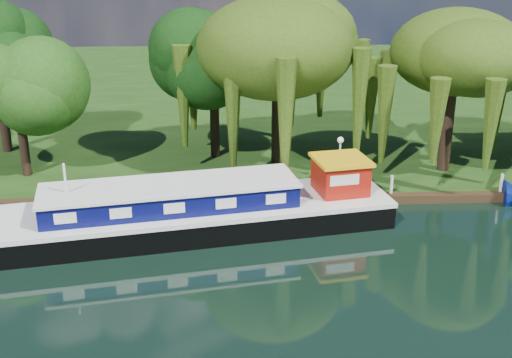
{
  "coord_description": "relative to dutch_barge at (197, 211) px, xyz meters",
  "views": [
    {
      "loc": [
        -5.68,
        -23.38,
        13.29
      ],
      "look_at": [
        -4.46,
        4.6,
        2.8
      ],
      "focal_mm": 45.0,
      "sensor_mm": 36.0,
      "label": 1
    }
  ],
  "objects": [
    {
      "name": "willow_right",
      "position": [
        14.29,
        6.94,
        5.55
      ],
      "size": [
        6.87,
        6.87,
        8.37
      ],
      "color": "black",
      "rests_on": "far_bank"
    },
    {
      "name": "far_bank",
      "position": [
        7.3,
        28.87,
        -0.78
      ],
      "size": [
        120.0,
        52.0,
        0.45
      ],
      "primitive_type": "cube",
      "color": "#15340E",
      "rests_on": "ground"
    },
    {
      "name": "ground",
      "position": [
        7.3,
        -5.13,
        -1.01
      ],
      "size": [
        120.0,
        120.0,
        0.0
      ],
      "primitive_type": "plane",
      "color": "black"
    },
    {
      "name": "tree_far_mid",
      "position": [
        0.73,
        10.04,
        5.19
      ],
      "size": [
        5.09,
        5.09,
        8.33
      ],
      "color": "black",
      "rests_on": "far_bank"
    },
    {
      "name": "red_dinghy",
      "position": [
        -1.9,
        0.54,
        -1.01
      ],
      "size": [
        4.01,
        3.37,
        0.71
      ],
      "primitive_type": "imported",
      "rotation": [
        0.0,
        0.0,
        1.26
      ],
      "color": "maroon",
      "rests_on": "ground"
    },
    {
      "name": "dutch_barge",
      "position": [
        0.0,
        0.0,
        0.0
      ],
      "size": [
        19.76,
        7.97,
        4.07
      ],
      "rotation": [
        0.0,
        0.0,
        0.19
      ],
      "color": "black",
      "rests_on": "ground"
    },
    {
      "name": "lamppost",
      "position": [
        7.8,
        5.37,
        1.41
      ],
      "size": [
        0.36,
        0.36,
        2.56
      ],
      "color": "silver",
      "rests_on": "far_bank"
    },
    {
      "name": "tree_far_left",
      "position": [
        -10.15,
        7.05,
        4.62
      ],
      "size": [
        4.69,
        4.69,
        7.56
      ],
      "color": "black",
      "rests_on": "far_bank"
    },
    {
      "name": "willow_left",
      "position": [
        4.53,
        8.75,
        6.49
      ],
      "size": [
        8.1,
        8.1,
        9.7
      ],
      "color": "black",
      "rests_on": "far_bank"
    },
    {
      "name": "mooring_posts",
      "position": [
        6.8,
        3.27,
        -0.06
      ],
      "size": [
        19.16,
        0.16,
        1.0
      ],
      "color": "silver",
      "rests_on": "far_bank"
    }
  ]
}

